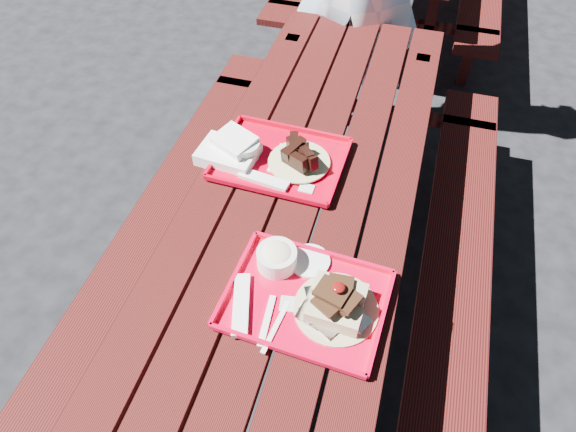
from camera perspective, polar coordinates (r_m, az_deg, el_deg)
The scene contains 5 objects.
ground at distance 2.32m, azimuth 1.05°, elevation -10.56°, with size 60.00×60.00×0.00m, color black.
picnic_table_near at distance 1.86m, azimuth 1.29°, elevation -1.85°, with size 1.41×2.40×0.75m.
near_tray at distance 1.45m, azimuth 2.23°, elevation -8.16°, with size 0.46×0.38×0.14m.
far_tray at distance 1.81m, azimuth -1.16°, elevation 6.43°, with size 0.46×0.36×0.08m.
white_cloth at distance 1.84m, azimuth -6.45°, elevation 7.23°, with size 0.22×0.19×0.08m.
Camera 1 is at (0.28, -1.13, 2.01)m, focal length 32.00 mm.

